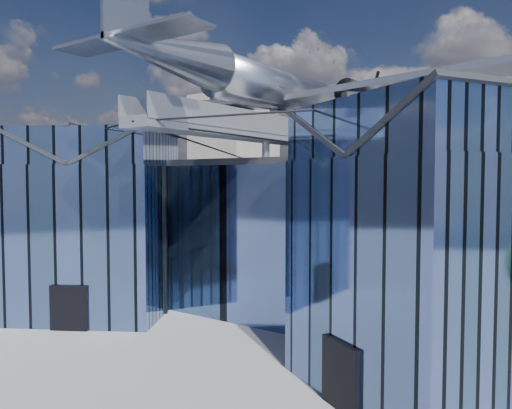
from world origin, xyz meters
The scene contains 4 objects.
ground_plane centered at (0.00, 0.00, 0.00)m, with size 120.00×120.00×0.00m, color gray.
museum centered at (0.00, 5.82, 5.54)m, with size 32.88×24.50×17.60m.
bg_towers centered at (1.45, 50.49, 10.01)m, with size 77.00×24.50×26.00m.
tree_side_w centered at (-21.19, 12.41, 3.07)m, with size 3.42×3.42×4.53m.
Camera 1 is at (16.44, -21.28, 8.69)m, focal length 35.00 mm.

